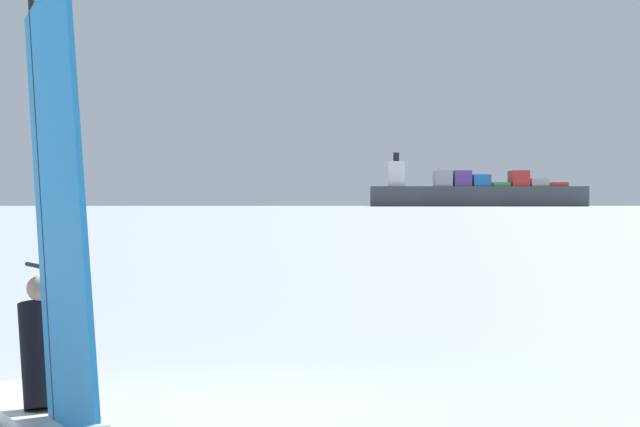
# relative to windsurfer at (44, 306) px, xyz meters

# --- Properties ---
(ground_plane) EXTENTS (4000.00, 4000.00, 0.00)m
(ground_plane) POSITION_rel_windsurfer_xyz_m (1.48, 0.66, -1.04)
(ground_plane) COLOR #9EA8B2
(windsurfer) EXTENTS (1.60, 3.45, 4.55)m
(windsurfer) POSITION_rel_windsurfer_xyz_m (0.00, 0.00, 0.00)
(windsurfer) COLOR white
(windsurfer) RESTS_ON ground_plane
(cargo_ship) EXTENTS (144.34, 44.58, 35.79)m
(cargo_ship) POSITION_rel_windsurfer_xyz_m (188.56, 754.55, 8.54)
(cargo_ship) COLOR #3F444C
(cargo_ship) RESTS_ON ground_plane
(distant_headland) EXTENTS (1118.46, 495.70, 30.05)m
(distant_headland) POSITION_rel_windsurfer_xyz_m (321.70, 1468.69, 13.99)
(distant_headland) COLOR #756B56
(distant_headland) RESTS_ON ground_plane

